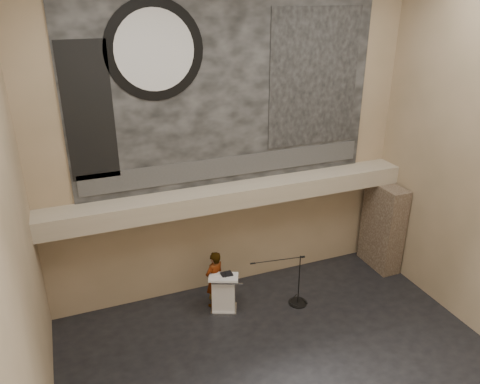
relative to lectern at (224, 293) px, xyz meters
name	(u,v)px	position (x,y,z in m)	size (l,w,h in m)	color
floor	(292,375)	(0.65, -2.74, -0.55)	(10.00, 10.00, 0.00)	black
wall_back	(229,144)	(0.65, 1.26, 3.70)	(10.00, 0.02, 8.50)	#867355
wall_front	(467,339)	(0.65, -6.74, 3.70)	(10.00, 0.02, 8.50)	#867355
wall_left	(13,254)	(-4.35, -2.74, 3.70)	(0.02, 8.00, 8.50)	#867355
soffit	(235,195)	(0.65, 0.86, 2.40)	(10.00, 0.80, 0.50)	gray
sprinkler_left	(177,215)	(-0.95, 0.81, 2.12)	(0.04, 0.04, 0.06)	#B2893D
sprinkler_right	(298,195)	(2.55, 0.81, 2.12)	(0.04, 0.04, 0.06)	#B2893D
banner	(229,89)	(0.65, 1.23, 5.15)	(8.00, 0.05, 5.00)	black
banner_text_strip	(230,166)	(0.65, 1.19, 3.10)	(7.76, 0.02, 0.55)	#313131
banner_clock_rim	(155,50)	(-1.15, 1.19, 6.15)	(2.30, 2.30, 0.02)	black
banner_clock_face	(155,50)	(-1.15, 1.17, 6.15)	(1.84, 1.84, 0.02)	silver
banner_building_print	(314,79)	(3.05, 1.19, 5.25)	(2.60, 0.02, 3.60)	black
banner_brick_print	(89,113)	(-2.75, 1.19, 4.85)	(1.10, 0.02, 3.20)	black
stone_pier	(383,226)	(5.30, 0.41, 0.80)	(0.60, 1.40, 2.70)	#46372B
lectern	(224,293)	(0.00, 0.00, 0.00)	(0.91, 0.79, 1.14)	silver
binder	(227,274)	(0.10, 0.02, 0.56)	(0.30, 0.24, 0.04)	black
papers	(218,278)	(-0.17, -0.06, 0.55)	(0.19, 0.27, 0.01)	white
speaker_person	(215,279)	(-0.14, 0.32, 0.28)	(0.60, 0.40, 1.66)	silver
mic_stand	(296,296)	(1.96, -0.44, -0.31)	(1.63, 0.52, 1.51)	black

